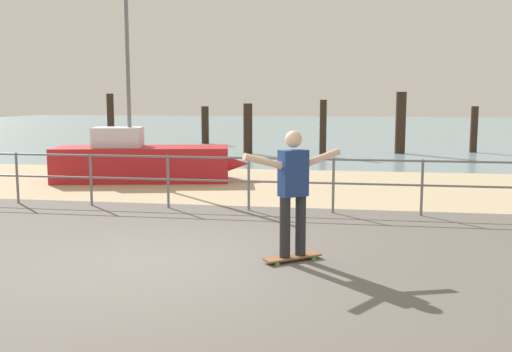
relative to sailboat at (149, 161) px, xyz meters
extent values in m
cube|color=#605B56|center=(2.87, -8.10, -0.52)|extent=(24.00, 10.00, 0.04)
cube|color=tan|center=(2.87, -0.10, -0.52)|extent=(24.00, 6.00, 0.04)
cube|color=#75939E|center=(2.87, 27.90, -0.52)|extent=(72.00, 50.00, 0.04)
cylinder|color=slate|center=(-1.53, -3.50, 0.00)|extent=(0.05, 0.05, 1.05)
cylinder|color=slate|center=(0.06, -3.50, 0.00)|extent=(0.05, 0.05, 1.05)
cylinder|color=slate|center=(1.65, -3.50, 0.00)|extent=(0.05, 0.05, 1.05)
cylinder|color=slate|center=(3.24, -3.50, 0.00)|extent=(0.05, 0.05, 1.05)
cylinder|color=slate|center=(4.83, -3.50, 0.00)|extent=(0.05, 0.05, 1.05)
cylinder|color=slate|center=(6.42, -3.50, 0.00)|extent=(0.05, 0.05, 1.05)
cylinder|color=slate|center=(1.65, -3.50, 0.50)|extent=(12.73, 0.04, 0.04)
cylinder|color=slate|center=(1.65, -3.50, 0.06)|extent=(12.73, 0.04, 0.04)
cube|color=#B21E23|center=(-0.16, -0.03, -0.07)|extent=(4.59, 2.27, 0.90)
cone|color=#B21E23|center=(2.00, 0.42, -0.07)|extent=(1.23, 0.97, 0.77)
cylinder|color=slate|center=(-0.45, -0.09, 2.48)|extent=(0.10, 0.10, 4.20)
cube|color=silver|center=(-0.74, -0.16, 0.63)|extent=(1.36, 1.13, 0.50)
cube|color=brown|center=(4.42, -6.83, -0.45)|extent=(0.76, 0.65, 0.02)
cylinder|color=#3FBF59|center=(4.59, -6.60, -0.49)|extent=(0.07, 0.06, 0.06)
cylinder|color=#3FBF59|center=(4.69, -6.73, -0.49)|extent=(0.07, 0.06, 0.06)
cylinder|color=#3FBF59|center=(4.15, -6.94, -0.49)|extent=(0.07, 0.06, 0.06)
cylinder|color=#3FBF59|center=(4.25, -7.07, -0.49)|extent=(0.07, 0.06, 0.06)
cylinder|color=#26262B|center=(4.51, -6.76, -0.04)|extent=(0.14, 0.14, 0.80)
cylinder|color=#26262B|center=(4.32, -6.91, -0.04)|extent=(0.14, 0.14, 0.80)
cube|color=navy|center=(4.42, -6.83, 0.66)|extent=(0.41, 0.38, 0.60)
sphere|color=beige|center=(4.42, -6.83, 1.10)|extent=(0.22, 0.22, 0.22)
cylinder|color=beige|center=(4.77, -6.56, 0.84)|extent=(0.49, 0.41, 0.23)
cylinder|color=beige|center=(4.07, -7.11, 0.84)|extent=(0.49, 0.41, 0.23)
cylinder|color=#332319|center=(-4.52, 8.18, 0.64)|extent=(0.28, 0.28, 2.31)
cylinder|color=#332319|center=(-1.64, 12.34, 0.35)|extent=(0.34, 0.34, 1.75)
cylinder|color=#332319|center=(1.23, 7.65, 0.44)|extent=(0.34, 0.34, 1.93)
cylinder|color=#332319|center=(4.10, 7.15, 0.52)|extent=(0.25, 0.25, 2.08)
cylinder|color=#332319|center=(6.98, 8.71, 0.66)|extent=(0.39, 0.39, 2.37)
cylinder|color=#332319|center=(9.85, 9.62, 0.39)|extent=(0.28, 0.28, 1.82)
camera|label=1|loc=(5.16, -14.27, 1.63)|focal=40.97mm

